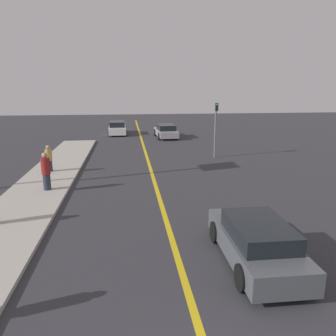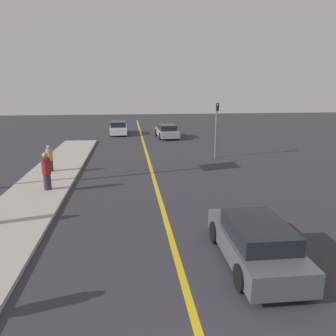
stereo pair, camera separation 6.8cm
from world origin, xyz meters
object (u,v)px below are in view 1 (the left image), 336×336
at_px(car_far_distant, 117,128).
at_px(car_near_right_lane, 256,242).
at_px(car_ahead_center, 166,131).
at_px(pedestrian_far_standing, 46,171).
at_px(traffic_light, 216,124).
at_px(pedestrian_by_sign, 49,158).

bearing_deg(car_far_distant, car_near_right_lane, -81.60).
xyz_separation_m(car_ahead_center, pedestrian_far_standing, (-7.85, -17.05, 0.40)).
height_order(car_far_distant, traffic_light, traffic_light).
distance_m(car_ahead_center, pedestrian_by_sign, 15.85).
distance_m(car_near_right_lane, pedestrian_far_standing, 10.67).
relative_size(car_ahead_center, pedestrian_far_standing, 2.58).
distance_m(car_near_right_lane, car_far_distant, 28.11).
xyz_separation_m(car_ahead_center, car_far_distant, (-4.95, 3.12, 0.02)).
xyz_separation_m(pedestrian_far_standing, pedestrian_by_sign, (-0.68, 3.70, -0.14)).
distance_m(car_far_distant, pedestrian_far_standing, 20.38).
height_order(car_ahead_center, car_far_distant, car_far_distant).
distance_m(car_near_right_lane, car_ahead_center, 24.61).
height_order(car_far_distant, pedestrian_far_standing, pedestrian_far_standing).
bearing_deg(pedestrian_far_standing, traffic_light, 34.11).
distance_m(car_near_right_lane, traffic_light, 14.82).
distance_m(pedestrian_far_standing, traffic_light, 12.40).
height_order(car_ahead_center, traffic_light, traffic_light).
bearing_deg(pedestrian_far_standing, car_near_right_lane, -45.14).
height_order(pedestrian_far_standing, traffic_light, traffic_light).
bearing_deg(car_ahead_center, traffic_light, -79.76).
height_order(car_near_right_lane, traffic_light, traffic_light).
bearing_deg(traffic_light, car_ahead_center, 103.11).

